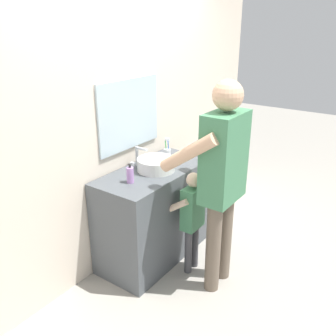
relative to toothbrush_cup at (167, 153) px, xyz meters
name	(u,v)px	position (x,y,z in m)	size (l,w,h in m)	color
ground_plane	(181,264)	(-0.30, -0.38, -0.94)	(14.00, 14.00, 0.00)	#9E998E
back_wall	(125,113)	(-0.30, 0.24, 0.41)	(4.40, 0.10, 2.70)	beige
vanity_cabinet	(155,213)	(-0.30, -0.08, -0.50)	(1.15, 0.54, 0.88)	#4C5156
sink_basin	(156,164)	(-0.30, -0.10, 0.00)	(0.33, 0.33, 0.11)	silver
faucet	(138,157)	(-0.30, 0.11, 0.03)	(0.18, 0.14, 0.18)	#B7BABF
toothbrush_cup	(167,153)	(0.00, 0.00, 0.00)	(0.07, 0.07, 0.21)	silver
soap_bottle	(130,175)	(-0.64, -0.08, 0.01)	(0.06, 0.06, 0.17)	#B27FC6
child_toddler	(192,214)	(-0.30, -0.48, -0.37)	(0.29, 0.29, 0.95)	#47474C
adult_parent	(221,170)	(-0.33, -0.75, 0.11)	(0.54, 0.57, 1.74)	#6B5B4C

